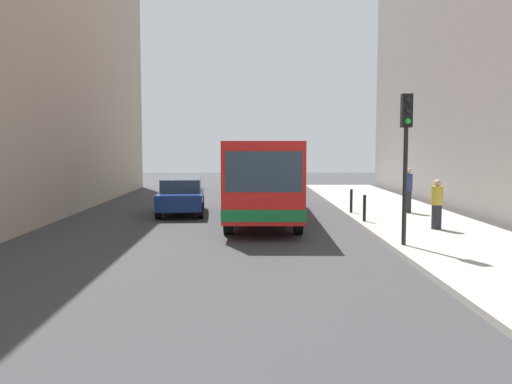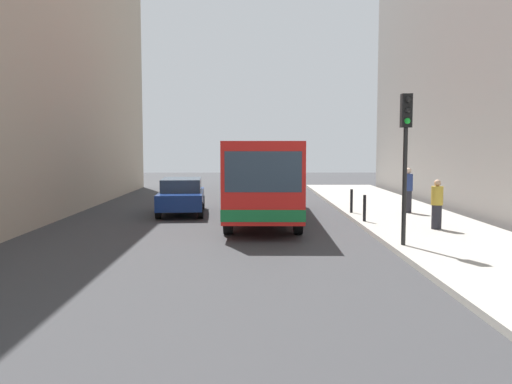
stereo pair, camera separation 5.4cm
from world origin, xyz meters
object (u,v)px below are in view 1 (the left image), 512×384
at_px(bollard_near, 364,208).
at_px(pedestrian_near_signal, 437,205).
at_px(bollard_mid, 351,201).
at_px(bus, 263,174).
at_px(car_beside_bus, 181,195).
at_px(traffic_light, 406,140).
at_px(pedestrian_mid_sidewalk, 408,190).

distance_m(bollard_near, pedestrian_near_signal, 2.71).
bearing_deg(bollard_mid, bollard_near, -90.00).
height_order(bus, car_beside_bus, bus).
bearing_deg(traffic_light, bus, 118.59).
bearing_deg(bollard_near, bollard_mid, 90.00).
distance_m(car_beside_bus, bollard_near, 7.79).
distance_m(traffic_light, bollard_mid, 7.62).
relative_size(traffic_light, pedestrian_mid_sidewalk, 2.26).
bearing_deg(car_beside_bus, traffic_light, 127.18).
bearing_deg(car_beside_bus, pedestrian_mid_sidewalk, 170.62).
height_order(traffic_light, bollard_near, traffic_light).
bearing_deg(pedestrian_near_signal, bollard_mid, 37.80).
xyz_separation_m(bus, bollard_near, (3.60, -2.10, -1.10)).
bearing_deg(bollard_mid, pedestrian_near_signal, -65.85).
bearing_deg(traffic_light, pedestrian_near_signal, 56.71).
height_order(bus, bollard_mid, bus).
relative_size(traffic_light, bollard_mid, 4.32).
bearing_deg(bus, traffic_light, 119.80).
bearing_deg(pedestrian_mid_sidewalk, pedestrian_near_signal, 58.98).
distance_m(bollard_near, bollard_mid, 2.55).
distance_m(bollard_mid, pedestrian_near_signal, 4.83).
relative_size(bus, pedestrian_mid_sidewalk, 6.11).
distance_m(bus, car_beside_bus, 3.77).
relative_size(car_beside_bus, pedestrian_mid_sidewalk, 2.49).
bearing_deg(bus, bollard_mid, -171.60).
bearing_deg(car_beside_bus, bollard_near, 149.85).
bearing_deg(pedestrian_near_signal, pedestrian_mid_sidewalk, 9.63).
height_order(car_beside_bus, bollard_near, car_beside_bus).
distance_m(bus, bollard_near, 4.31).
relative_size(pedestrian_near_signal, pedestrian_mid_sidewalk, 0.89).
bearing_deg(bollard_near, car_beside_bus, 153.73).
height_order(bus, pedestrian_mid_sidewalk, bus).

